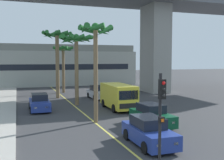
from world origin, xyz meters
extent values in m
cube|color=#DBCC4C|center=(0.00, 24.00, 0.00)|extent=(0.14, 56.00, 0.01)
cube|color=gray|center=(13.47, 33.53, 6.23)|extent=(2.80, 4.40, 12.46)
cube|color=#ADB2A8|center=(0.00, 50.10, 3.10)|extent=(32.20, 8.00, 6.21)
cube|color=gray|center=(0.00, 50.10, 6.81)|extent=(31.56, 7.20, 1.20)
cube|color=black|center=(0.00, 46.08, 3.41)|extent=(28.98, 0.04, 1.00)
cube|color=#B7BABF|center=(3.73, 29.80, 0.58)|extent=(1.80, 4.14, 0.80)
cube|color=black|center=(3.72, 29.95, 1.26)|extent=(1.44, 2.08, 0.60)
cube|color=#F2EDCC|center=(4.24, 27.80, 0.63)|extent=(0.24, 0.09, 0.14)
cube|color=#F2EDCC|center=(3.31, 27.78, 0.63)|extent=(0.24, 0.09, 0.14)
cylinder|color=black|center=(4.57, 28.55, 0.32)|extent=(0.24, 0.65, 0.64)
cylinder|color=black|center=(2.95, 28.51, 0.32)|extent=(0.24, 0.65, 0.64)
cylinder|color=black|center=(4.50, 31.09, 0.32)|extent=(0.24, 0.65, 0.64)
cylinder|color=black|center=(2.89, 31.05, 0.32)|extent=(0.24, 0.65, 0.64)
cube|color=navy|center=(1.38, 11.76, 0.58)|extent=(1.78, 4.13, 0.80)
cube|color=black|center=(1.38, 11.91, 1.26)|extent=(1.43, 2.08, 0.60)
cube|color=#F2EDCC|center=(1.81, 9.74, 0.63)|extent=(0.24, 0.08, 0.14)
cube|color=#F2EDCC|center=(0.87, 9.75, 0.63)|extent=(0.24, 0.08, 0.14)
cylinder|color=black|center=(2.16, 10.47, 0.32)|extent=(0.23, 0.64, 0.64)
cylinder|color=black|center=(0.55, 10.50, 0.32)|extent=(0.23, 0.64, 0.64)
cylinder|color=black|center=(2.21, 13.01, 0.32)|extent=(0.23, 0.64, 0.64)
cylinder|color=black|center=(0.60, 13.04, 0.32)|extent=(0.23, 0.64, 0.64)
cube|color=navy|center=(-3.55, 24.16, 0.58)|extent=(1.72, 4.11, 0.80)
cube|color=black|center=(-3.55, 24.31, 1.26)|extent=(1.40, 2.06, 0.60)
cube|color=#F2EDCC|center=(-3.09, 22.14, 0.63)|extent=(0.24, 0.08, 0.14)
cube|color=#F2EDCC|center=(-4.02, 22.15, 0.63)|extent=(0.24, 0.08, 0.14)
cylinder|color=black|center=(-2.74, 22.88, 0.32)|extent=(0.22, 0.64, 0.64)
cylinder|color=black|center=(-4.36, 22.89, 0.32)|extent=(0.22, 0.64, 0.64)
cylinder|color=black|center=(-2.73, 25.42, 0.32)|extent=(0.22, 0.64, 0.64)
cylinder|color=black|center=(-4.35, 25.43, 0.32)|extent=(0.22, 0.64, 0.64)
cube|color=#0C4728|center=(3.57, 15.59, 0.58)|extent=(1.82, 4.15, 0.80)
cube|color=black|center=(3.57, 15.74, 1.26)|extent=(1.46, 2.09, 0.60)
cube|color=#F2EDCC|center=(4.10, 13.60, 0.63)|extent=(0.24, 0.09, 0.14)
cube|color=#F2EDCC|center=(3.17, 13.57, 0.63)|extent=(0.24, 0.09, 0.14)
cylinder|color=black|center=(4.42, 14.35, 0.32)|extent=(0.24, 0.65, 0.64)
cylinder|color=black|center=(2.81, 14.30, 0.32)|extent=(0.24, 0.65, 0.64)
cylinder|color=black|center=(4.34, 16.89, 0.32)|extent=(0.24, 0.65, 0.64)
cylinder|color=black|center=(2.73, 16.84, 0.32)|extent=(0.24, 0.65, 0.64)
cube|color=yellow|center=(3.60, 22.48, 1.31)|extent=(2.01, 5.20, 2.10)
cube|color=black|center=(3.60, 19.92, 1.66)|extent=(1.80, 0.08, 0.80)
cube|color=black|center=(3.60, 19.86, 0.73)|extent=(1.70, 0.06, 0.44)
cylinder|color=black|center=(4.55, 20.92, 0.38)|extent=(0.26, 0.76, 0.76)
cylinder|color=black|center=(2.65, 20.93, 0.38)|extent=(0.26, 0.76, 0.76)
cylinder|color=black|center=(4.55, 24.04, 0.38)|extent=(0.26, 0.76, 0.76)
cylinder|color=black|center=(2.65, 24.05, 0.38)|extent=(0.26, 0.76, 0.76)
cylinder|color=black|center=(-0.21, 7.75, 2.10)|extent=(0.12, 0.12, 4.20)
cube|color=black|center=(-0.21, 7.61, 3.60)|extent=(0.24, 0.20, 0.76)
sphere|color=red|center=(-0.21, 7.51, 3.84)|extent=(0.14, 0.14, 0.14)
sphere|color=black|center=(-0.21, 7.51, 3.60)|extent=(0.14, 0.14, 0.14)
sphere|color=black|center=(-0.21, 7.51, 3.36)|extent=(0.14, 0.14, 0.14)
cube|color=black|center=(-0.21, 7.63, 2.40)|extent=(0.20, 0.16, 0.24)
cube|color=orange|center=(-0.21, 7.55, 2.40)|extent=(0.12, 0.03, 0.12)
cylinder|color=brown|center=(0.78, 37.08, 3.13)|extent=(0.40, 0.40, 6.26)
sphere|color=#236028|center=(0.78, 37.08, 6.41)|extent=(0.60, 0.60, 0.60)
cone|color=#236028|center=(1.72, 37.12, 6.20)|extent=(0.52, 1.95, 0.84)
cone|color=#236028|center=(1.34, 37.84, 6.17)|extent=(1.82, 1.50, 0.90)
cone|color=#236028|center=(0.31, 37.89, 6.16)|extent=(1.89, 1.36, 0.91)
cone|color=#236028|center=(-0.15, 36.95, 6.07)|extent=(0.69, 1.96, 1.06)
cone|color=#236028|center=(0.34, 36.25, 6.21)|extent=(1.92, 1.30, 0.82)
cone|color=#236028|center=(1.16, 36.22, 6.14)|extent=(1.95, 1.19, 0.95)
cylinder|color=brown|center=(0.38, 26.16, 3.45)|extent=(0.40, 0.40, 6.90)
sphere|color=#236028|center=(0.38, 26.16, 7.05)|extent=(0.60, 0.60, 0.60)
cone|color=#236028|center=(1.54, 26.13, 6.75)|extent=(0.48, 2.36, 1.01)
cone|color=#236028|center=(1.16, 27.02, 6.84)|extent=(2.05, 1.91, 0.85)
cone|color=#236028|center=(0.53, 27.31, 6.81)|extent=(2.40, 0.74, 0.91)
cone|color=#236028|center=(-0.34, 27.06, 6.70)|extent=(2.11, 1.81, 1.09)
cone|color=#236028|center=(-0.71, 26.55, 6.80)|extent=(1.21, 2.37, 0.92)
cone|color=#236028|center=(-0.71, 25.75, 6.71)|extent=(1.23, 2.36, 1.07)
cone|color=#236028|center=(-0.14, 25.12, 6.71)|extent=(2.30, 1.44, 1.08)
cone|color=#236028|center=(0.52, 25.00, 6.69)|extent=(2.38, 0.71, 1.11)
cone|color=#236028|center=(1.18, 25.31, 6.83)|extent=(2.01, 1.95, 0.87)
cylinder|color=brown|center=(0.09, 17.92, 3.49)|extent=(0.32, 0.32, 6.97)
sphere|color=#236028|center=(0.09, 17.92, 7.12)|extent=(0.60, 0.60, 0.60)
cone|color=#236028|center=(0.93, 17.91, 6.89)|extent=(0.47, 1.75, 0.87)
cone|color=#236028|center=(0.59, 18.60, 6.87)|extent=(1.66, 1.39, 0.91)
cone|color=#236028|center=(-0.25, 18.70, 6.89)|extent=(1.77, 1.11, 0.87)
cone|color=#236028|center=(-0.76, 17.92, 6.92)|extent=(0.45, 1.75, 0.82)
cone|color=#236028|center=(-0.31, 17.18, 6.92)|extent=(1.75, 1.21, 0.82)
cone|color=#236028|center=(0.53, 17.21, 6.76)|extent=(1.70, 1.28, 1.08)
cylinder|color=brown|center=(-0.77, 31.91, 3.90)|extent=(0.45, 0.45, 7.80)
sphere|color=#236028|center=(-0.77, 31.91, 7.95)|extent=(0.60, 0.60, 0.60)
cone|color=#236028|center=(0.42, 32.06, 7.63)|extent=(0.74, 2.46, 1.05)
cone|color=#236028|center=(0.06, 32.76, 7.61)|extent=(2.04, 2.01, 1.08)
cone|color=#236028|center=(-0.82, 33.10, 7.60)|extent=(2.43, 0.55, 1.10)
cone|color=#236028|center=(-1.73, 32.62, 7.62)|extent=(1.79, 2.21, 1.06)
cone|color=#236028|center=(-1.96, 32.01, 7.73)|extent=(0.65, 2.46, 0.87)
cone|color=#236028|center=(-1.57, 31.02, 7.67)|extent=(2.10, 1.95, 0.97)
cone|color=#236028|center=(-0.80, 30.71, 7.64)|extent=(2.43, 0.49, 1.03)
cone|color=#236028|center=(0.09, 31.08, 7.64)|extent=(1.99, 2.05, 1.04)
camera|label=1|loc=(-5.43, -1.46, 4.73)|focal=43.45mm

